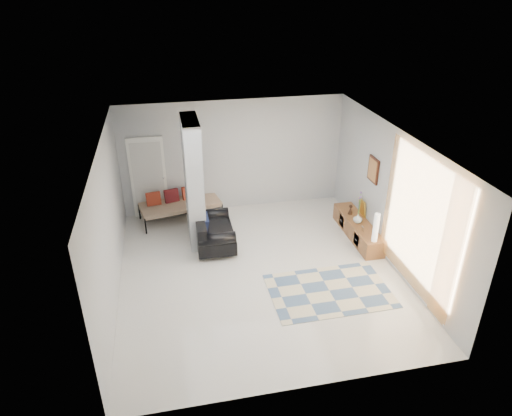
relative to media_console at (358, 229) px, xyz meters
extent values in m
plane|color=silver|center=(-2.52, -0.90, -0.20)|extent=(6.00, 6.00, 0.00)
plane|color=white|center=(-2.52, -0.90, 2.60)|extent=(6.00, 6.00, 0.00)
plane|color=#B4B6B8|center=(-2.52, 2.10, 1.20)|extent=(6.00, 0.00, 6.00)
plane|color=#B4B6B8|center=(-2.52, -3.90, 1.20)|extent=(6.00, 0.00, 6.00)
plane|color=#B4B6B8|center=(-5.27, -0.90, 1.20)|extent=(0.00, 6.00, 6.00)
plane|color=#B4B6B8|center=(0.23, -0.90, 1.20)|extent=(0.00, 6.00, 6.00)
cube|color=#A1A6A8|center=(-3.62, 0.70, 1.20)|extent=(0.35, 1.20, 2.80)
cube|color=white|center=(-4.62, 2.06, 0.82)|extent=(0.85, 0.06, 2.04)
plane|color=#F49E40|center=(0.15, -2.05, 1.25)|extent=(0.00, 2.55, 2.55)
cube|color=#3A1A0F|center=(0.20, 0.00, 1.45)|extent=(0.04, 0.45, 0.55)
cube|color=brown|center=(0.00, 0.00, 0.00)|extent=(0.45, 1.98, 0.40)
cube|color=#3A1A0F|center=(-0.22, -0.44, 0.00)|extent=(0.02, 0.26, 0.28)
cube|color=#3A1A0F|center=(-0.22, 0.44, 0.00)|extent=(0.02, 0.26, 0.28)
cube|color=#E7BF44|center=(0.18, 0.27, 0.40)|extent=(0.09, 0.32, 0.40)
cube|color=silver|center=(-0.10, -0.44, 0.26)|extent=(0.04, 0.10, 0.12)
cylinder|color=silver|center=(-3.58, -0.26, -0.15)|extent=(0.05, 0.05, 0.10)
cylinder|color=silver|center=(-3.56, 0.86, -0.15)|extent=(0.05, 0.05, 0.10)
cylinder|color=silver|center=(-2.96, -0.27, -0.15)|extent=(0.05, 0.05, 0.10)
cylinder|color=silver|center=(-2.95, 0.85, -0.15)|extent=(0.05, 0.05, 0.10)
cube|color=black|center=(-3.26, 0.30, 0.05)|extent=(0.83, 1.37, 0.30)
cube|color=black|center=(-3.57, 0.30, 0.38)|extent=(0.22, 1.36, 0.36)
cylinder|color=black|center=(-3.27, -0.26, 0.28)|extent=(0.78, 0.29, 0.28)
cylinder|color=black|center=(-3.25, 0.86, 0.28)|extent=(0.78, 0.29, 0.28)
cube|color=black|center=(-3.45, 0.30, 0.40)|extent=(0.15, 0.50, 0.31)
cylinder|color=black|center=(-4.77, 1.13, 0.00)|extent=(0.04, 0.04, 0.40)
cylinder|color=black|center=(-2.92, 1.50, 0.00)|extent=(0.04, 0.04, 0.40)
cylinder|color=black|center=(-4.92, 1.89, 0.00)|extent=(0.04, 0.04, 0.40)
cylinder|color=black|center=(-3.07, 2.27, 0.00)|extent=(0.04, 0.04, 0.40)
cube|color=#C8B292|center=(-3.92, 1.70, 0.18)|extent=(2.03, 1.16, 0.12)
cube|color=maroon|center=(-4.54, 1.72, 0.40)|extent=(0.37, 0.23, 0.33)
cube|color=maroon|center=(-4.11, 1.81, 0.40)|extent=(0.37, 0.23, 0.33)
cube|color=maroon|center=(-3.68, 1.90, 0.40)|extent=(0.37, 0.23, 0.33)
cube|color=beige|center=(-1.33, -1.80, -0.20)|extent=(2.29, 1.54, 0.01)
cylinder|color=silver|center=(-0.02, -0.86, 0.51)|extent=(0.12, 0.12, 0.64)
imported|color=silver|center=(-0.05, -0.04, 0.30)|extent=(0.21, 0.21, 0.21)
camera|label=1|loc=(-4.14, -8.40, 5.20)|focal=32.00mm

